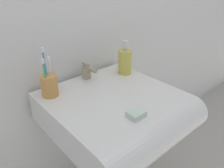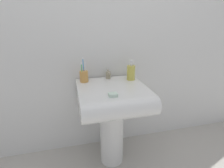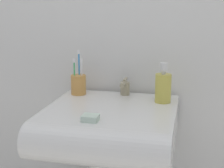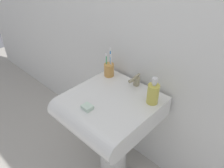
% 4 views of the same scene
% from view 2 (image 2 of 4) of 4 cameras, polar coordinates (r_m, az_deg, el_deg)
% --- Properties ---
extents(ground_plane, '(6.00, 6.00, 0.00)m').
position_cam_2_polar(ground_plane, '(1.82, -0.07, -23.23)').
color(ground_plane, '#ADA89E').
rests_on(ground_plane, ground).
extents(wall_back, '(5.00, 0.05, 2.40)m').
position_cam_2_polar(wall_back, '(1.61, -2.80, 18.45)').
color(wall_back, silver).
rests_on(wall_back, ground).
extents(sink_pedestal, '(0.21, 0.21, 0.60)m').
position_cam_2_polar(sink_pedestal, '(1.63, -0.07, -15.58)').
color(sink_pedestal, white).
rests_on(sink_pedestal, ground).
extents(sink_basin, '(0.55, 0.58, 0.15)m').
position_cam_2_polar(sink_basin, '(1.39, 0.48, -4.43)').
color(sink_basin, white).
rests_on(sink_basin, sink_pedestal).
extents(faucet, '(0.04, 0.11, 0.08)m').
position_cam_2_polar(faucet, '(1.59, -1.20, 3.15)').
color(faucet, tan).
rests_on(faucet, sink_basin).
extents(toothbrush_cup, '(0.07, 0.07, 0.22)m').
position_cam_2_polar(toothbrush_cup, '(1.52, -9.15, 2.55)').
color(toothbrush_cup, '#D19347').
rests_on(toothbrush_cup, sink_basin).
extents(soap_bottle, '(0.07, 0.07, 0.18)m').
position_cam_2_polar(soap_bottle, '(1.56, 6.21, 3.87)').
color(soap_bottle, gold).
rests_on(soap_bottle, sink_basin).
extents(bar_soap, '(0.06, 0.05, 0.02)m').
position_cam_2_polar(bar_soap, '(1.23, 0.33, -3.53)').
color(bar_soap, silver).
rests_on(bar_soap, sink_basin).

